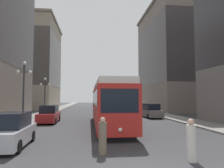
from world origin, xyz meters
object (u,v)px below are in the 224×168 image
Objects in this scene: parked_car_left_mid at (49,114)px; pedestrian_crossing_near at (103,137)px; lamp_post_left_near at (24,83)px; transit_bus at (116,101)px; lamp_post_left_far at (45,90)px; pedestrian_crossing_far at (191,142)px; parked_car_right_far at (151,111)px; parked_car_left_near at (10,131)px; streetcar at (108,103)px.

parked_car_left_mid reaches higher than pedestrian_crossing_near.
parked_car_left_mid is at bearing 52.31° from lamp_post_left_near.
transit_bus is at bearing 57.46° from parked_car_left_mid.
lamp_post_left_far reaches higher than parked_car_left_mid.
parked_car_left_mid is 7.47m from lamp_post_left_far.
pedestrian_crossing_far is (3.57, -1.50, 0.02)m from pedestrian_crossing_near.
parked_car_right_far is 15.79m from lamp_post_left_near.
lamp_post_left_near is at bearing 124.88° from pedestrian_crossing_far.
parked_car_left_mid is at bearing 88.30° from parked_car_left_near.
transit_bus is 28.52m from pedestrian_crossing_far.
streetcar is 8.09m from lamp_post_left_near.
streetcar is 9.69m from parked_car_left_near.
streetcar is at bearing 87.69° from pedestrian_crossing_near.
lamp_post_left_near reaches higher than parked_car_right_far.
transit_bus is (3.05, 17.57, -0.15)m from streetcar.
parked_car_right_far is at bearing -72.05° from transit_bus.
streetcar reaches higher than pedestrian_crossing_near.
lamp_post_left_near is at bearing -90.00° from lamp_post_left_far.
transit_bus is 26.70m from parked_car_left_near.
lamp_post_left_near reaches higher than transit_bus.
parked_car_left_near is 0.83× the size of lamp_post_left_far.
parked_car_right_far is (6.27, 6.96, -1.26)m from streetcar.
lamp_post_left_near is at bearing -128.38° from parked_car_left_mid.
pedestrian_crossing_far is at bearing -77.31° from streetcar.
parked_car_left_near is 9.04m from pedestrian_crossing_far.
pedestrian_crossing_near is 0.98× the size of pedestrian_crossing_far.
lamp_post_left_near is (-10.28, 11.53, 3.15)m from pedestrian_crossing_far.
lamp_post_left_far is at bearing 105.18° from parked_car_left_mid.
parked_car_left_near is at bearing -83.74° from lamp_post_left_far.
lamp_post_left_near is (-1.90, -2.46, 3.12)m from parked_car_left_mid.
parked_car_right_far is 0.90× the size of lamp_post_left_far.
parked_car_right_far is 14.65m from lamp_post_left_far.
pedestrian_crossing_near is at bearing -22.94° from parked_car_left_near.
streetcar is at bearing 95.71° from pedestrian_crossing_far.
parked_car_right_far is at bearing -11.18° from lamp_post_left_far.
parked_car_left_near is 0.74× the size of lamp_post_left_near.
lamp_post_left_far is at bearing 128.97° from streetcar.
lamp_post_left_near is at bearing 22.29° from parked_car_right_far.
streetcar is 17.83m from transit_bus.
parked_car_left_mid reaches higher than pedestrian_crossing_far.
lamp_post_left_far is at bearing -13.10° from parked_car_right_far.
pedestrian_crossing_far is 15.77m from lamp_post_left_near.
streetcar is at bearing -28.00° from parked_car_left_mid.
lamp_post_left_far is at bearing 94.57° from parked_car_left_near.
streetcar is at bearing 46.10° from parked_car_right_far.
transit_bus is 27.34m from pedestrian_crossing_near.
parked_car_left_near is 2.52× the size of pedestrian_crossing_near.
transit_bus reaches higher than parked_car_left_near.
lamp_post_left_far reaches higher than parked_car_left_near.
pedestrian_crossing_near is (-7.40, -16.38, -0.05)m from parked_car_right_far.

